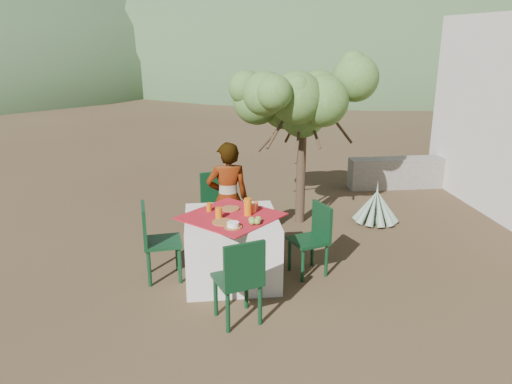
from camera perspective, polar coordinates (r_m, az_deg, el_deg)
ground at (r=5.70m, az=-1.99°, el=-10.50°), size 160.00×160.00×0.00m
table at (r=5.69m, az=-2.80°, el=-6.33°), size 1.30×1.30×0.76m
chair_far at (r=6.57m, az=-4.18°, el=-1.55°), size 0.54×0.54×0.97m
chair_near at (r=4.77m, az=-1.81°, el=-9.76°), size 0.51×0.51×0.89m
chair_left at (r=5.73m, az=-11.44°, el=-5.21°), size 0.46×0.46×0.90m
chair_right at (r=5.82m, az=6.62°, el=-4.98°), size 0.49×0.49×0.84m
person at (r=6.24m, az=-3.25°, el=-0.77°), size 0.55×0.39×1.45m
shrub_tree at (r=7.19m, az=5.78°, el=9.57°), size 1.82×1.79×2.14m
agave at (r=7.60m, az=13.57°, el=-1.69°), size 0.66×0.67×0.71m
stone_wall at (r=9.62m, az=18.14°, el=2.17°), size 2.60×0.35×0.55m
hill_near_right at (r=42.93m, az=10.50°, el=13.67°), size 48.00×48.00×20.00m
hill_far_center at (r=57.20m, az=-10.54°, el=14.56°), size 60.00×60.00×24.00m
hill_far_right at (r=58.45m, az=23.17°, el=13.54°), size 36.00×36.00×14.00m
plate_far at (r=5.75m, az=-2.94°, el=-1.90°), size 0.21×0.21×0.01m
plate_near at (r=5.35m, az=-3.82°, el=-3.45°), size 0.23×0.23×0.01m
glass_far at (r=5.69m, az=-5.40°, el=-1.73°), size 0.06×0.06×0.10m
glass_near at (r=5.45m, az=-4.29°, el=-2.41°), size 0.08×0.08×0.12m
juice_pitcher at (r=5.53m, az=-0.94°, el=-1.71°), size 0.09×0.09×0.19m
bowl_plate at (r=5.21m, az=-2.64°, el=-4.01°), size 0.19×0.19×0.01m
white_bowl at (r=5.20m, az=-2.65°, el=-3.71°), size 0.13×0.13×0.05m
jar_left at (r=5.61m, az=-0.39°, el=-1.90°), size 0.07×0.07×0.10m
jar_right at (r=5.73m, az=-0.01°, el=-1.54°), size 0.06×0.06×0.09m
napkin_holder at (r=5.64m, az=-0.41°, el=-1.84°), size 0.08×0.06×0.09m
fruit_cluster at (r=5.29m, az=-0.14°, el=-3.29°), size 0.14×0.13×0.07m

